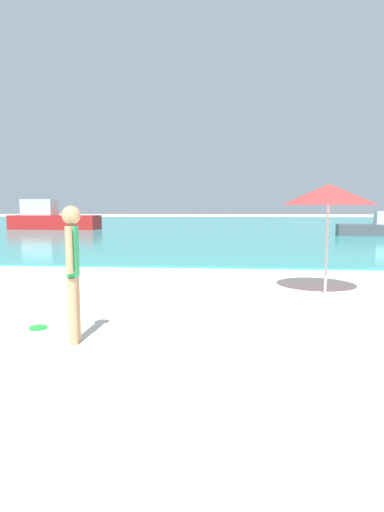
{
  "coord_description": "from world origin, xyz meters",
  "views": [
    {
      "loc": [
        -0.05,
        0.17,
        1.65
      ],
      "look_at": [
        -0.57,
        6.24,
        0.93
      ],
      "focal_mm": 28.88,
      "sensor_mm": 36.0,
      "label": 1
    }
  ],
  "objects": [
    {
      "name": "water",
      "position": [
        0.0,
        41.23,
        0.03
      ],
      "size": [
        160.0,
        60.0,
        0.06
      ],
      "primitive_type": "cube",
      "color": "teal",
      "rests_on": "ground"
    },
    {
      "name": "person_standing",
      "position": [
        -1.89,
        4.92,
        0.95
      ],
      "size": [
        0.22,
        0.38,
        1.68
      ],
      "rotation": [
        0.0,
        0.0,
        4.84
      ],
      "color": "tan",
      "rests_on": "ground"
    },
    {
      "name": "frisbee",
      "position": [
        -2.62,
        5.46,
        0.01
      ],
      "size": [
        0.25,
        0.25,
        0.03
      ],
      "primitive_type": "cylinder",
      "color": "green",
      "rests_on": "ground"
    },
    {
      "name": "boat_near",
      "position": [
        8.49,
        24.34,
        0.54
      ],
      "size": [
        4.19,
        1.75,
        1.38
      ],
      "rotation": [
        0.0,
        0.0,
        3.03
      ],
      "color": "#4C4C51",
      "rests_on": "water"
    },
    {
      "name": "boat_far",
      "position": [
        -12.97,
        29.67,
        0.81
      ],
      "size": [
        6.45,
        2.16,
        2.18
      ],
      "rotation": [
        0.0,
        0.0,
        -0.02
      ],
      "color": "red",
      "rests_on": "water"
    },
    {
      "name": "beach_umbrella",
      "position": [
        1.84,
        8.14,
        1.89
      ],
      "size": [
        1.71,
        1.71,
        2.09
      ],
      "color": "#B7B7BC",
      "rests_on": "ground"
    }
  ]
}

